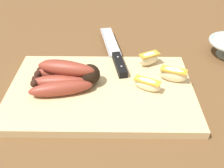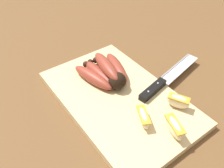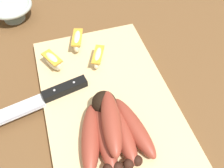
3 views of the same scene
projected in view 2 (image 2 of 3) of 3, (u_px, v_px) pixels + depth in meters
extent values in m
plane|color=brown|center=(116.00, 98.00, 0.66)|extent=(6.00, 6.00, 0.00)
cube|color=#DBBC84|center=(119.00, 98.00, 0.64)|extent=(0.44, 0.27, 0.02)
sphere|color=black|center=(117.00, 81.00, 0.64)|extent=(0.05, 0.05, 0.05)
ellipsoid|color=brown|center=(117.00, 67.00, 0.70)|extent=(0.15, 0.07, 0.03)
sphere|color=black|center=(100.00, 59.00, 0.74)|extent=(0.02, 0.02, 0.02)
ellipsoid|color=brown|center=(109.00, 70.00, 0.69)|extent=(0.15, 0.05, 0.03)
sphere|color=black|center=(96.00, 60.00, 0.73)|extent=(0.02, 0.02, 0.02)
ellipsoid|color=brown|center=(101.00, 74.00, 0.68)|extent=(0.15, 0.04, 0.03)
sphere|color=black|center=(90.00, 62.00, 0.72)|extent=(0.02, 0.02, 0.02)
ellipsoid|color=brown|center=(93.00, 77.00, 0.67)|extent=(0.15, 0.06, 0.03)
sphere|color=black|center=(86.00, 64.00, 0.71)|extent=(0.02, 0.02, 0.02)
ellipsoid|color=brown|center=(106.00, 66.00, 0.66)|extent=(0.14, 0.06, 0.03)
cylinder|color=white|center=(102.00, 65.00, 0.68)|extent=(0.02, 0.02, 0.00)
cube|color=silver|center=(179.00, 69.00, 0.72)|extent=(0.07, 0.18, 0.00)
cube|color=#99999E|center=(175.00, 66.00, 0.73)|extent=(0.04, 0.17, 0.00)
cube|color=black|center=(153.00, 90.00, 0.64)|extent=(0.04, 0.10, 0.02)
cylinder|color=#B2B2B7|center=(148.00, 91.00, 0.62)|extent=(0.01, 0.00, 0.00)
cylinder|color=#B2B2B7|center=(158.00, 83.00, 0.65)|extent=(0.01, 0.01, 0.00)
ellipsoid|color=beige|center=(178.00, 102.00, 0.59)|extent=(0.06, 0.05, 0.04)
cube|color=gold|center=(179.00, 98.00, 0.58)|extent=(0.06, 0.04, 0.00)
ellipsoid|color=beige|center=(174.00, 128.00, 0.53)|extent=(0.07, 0.04, 0.04)
cube|color=gold|center=(175.00, 124.00, 0.52)|extent=(0.07, 0.04, 0.00)
ellipsoid|color=beige|center=(143.00, 117.00, 0.56)|extent=(0.07, 0.05, 0.03)
cube|color=gold|center=(143.00, 115.00, 0.55)|extent=(0.06, 0.05, 0.00)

